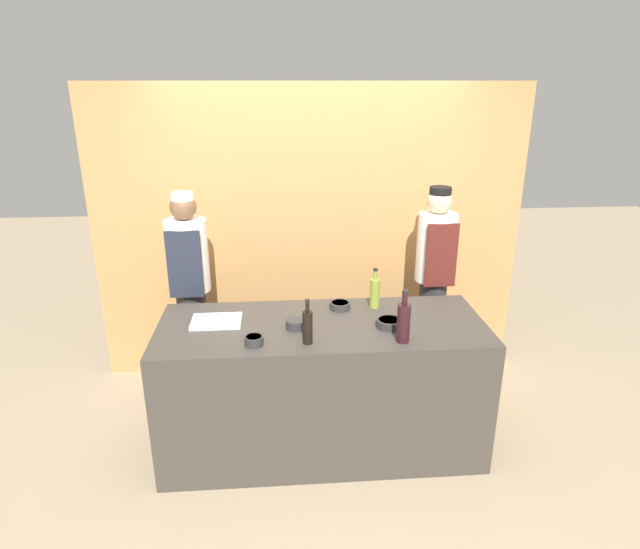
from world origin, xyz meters
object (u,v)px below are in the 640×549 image
chef_left (190,289)px  sauce_bowl_orange (296,323)px  sauce_bowl_brown (254,340)px  bottle_soy (308,326)px  bottle_wine (404,322)px  bottle_oil (375,292)px  cutting_board (216,321)px  chef_right (434,280)px  sauce_bowl_yellow (389,323)px  sauce_bowl_red (340,305)px

chef_left → sauce_bowl_orange: bearing=-45.8°
sauce_bowl_orange → sauce_bowl_brown: sauce_bowl_orange is taller
bottle_soy → bottle_wine: bearing=-2.4°
sauce_bowl_orange → bottle_wine: 0.68m
bottle_oil → bottle_wine: size_ratio=0.86×
sauce_bowl_brown → cutting_board: (-0.25, 0.33, -0.02)m
sauce_bowl_brown → chef_right: size_ratio=0.07×
chef_right → bottle_oil: bearing=-138.2°
cutting_board → bottle_oil: bearing=9.1°
sauce_bowl_orange → chef_right: 1.38m
bottle_wine → chef_right: chef_right is taller
sauce_bowl_orange → chef_left: size_ratio=0.08×
chef_right → sauce_bowl_yellow: bearing=-122.6°
cutting_board → bottle_oil: 1.08m
sauce_bowl_yellow → bottle_soy: 0.56m
chef_left → sauce_bowl_red: bearing=-25.4°
sauce_bowl_yellow → bottle_oil: (-0.04, 0.32, 0.08)m
sauce_bowl_yellow → bottle_soy: bottle_soy is taller
sauce_bowl_orange → cutting_board: bearing=166.5°
sauce_bowl_yellow → bottle_oil: bearing=96.4°
chef_left → chef_right: (1.90, 0.00, 0.01)m
sauce_bowl_brown → bottle_oil: bottle_oil is taller
sauce_bowl_orange → chef_right: size_ratio=0.08×
sauce_bowl_brown → cutting_board: bearing=127.9°
sauce_bowl_orange → bottle_soy: 0.23m
sauce_bowl_brown → cutting_board: size_ratio=0.35×
bottle_soy → chef_right: (1.06, 1.01, -0.12)m
bottle_wine → bottle_soy: (-0.57, 0.02, -0.02)m
sauce_bowl_orange → sauce_bowl_red: size_ratio=0.90×
bottle_soy → sauce_bowl_yellow: bearing=18.7°
cutting_board → sauce_bowl_yellow: bearing=-7.8°
bottle_oil → bottle_soy: size_ratio=1.01×
chef_right → sauce_bowl_brown: bearing=-143.9°
cutting_board → bottle_oil: (1.07, 0.17, 0.10)m
bottle_oil → chef_left: 1.43m
bottle_wine → chef_left: bearing=143.9°
sauce_bowl_yellow → bottle_wine: (0.04, -0.20, 0.10)m
sauce_bowl_red → bottle_wine: (0.32, -0.51, 0.10)m
chef_right → sauce_bowl_red: bearing=-147.2°
bottle_oil → chef_left: size_ratio=0.17×
sauce_bowl_orange → chef_right: bearing=35.5°
bottle_soy → chef_right: bearing=43.6°
cutting_board → chef_left: chef_left is taller
bottle_wine → chef_left: (-1.41, 1.03, -0.15)m
bottle_wine → bottle_oil: bearing=98.6°
cutting_board → chef_left: bearing=111.6°
bottle_wine → chef_right: bearing=64.7°
cutting_board → chef_left: 0.73m
sauce_bowl_yellow → sauce_bowl_red: bearing=131.8°
sauce_bowl_orange → sauce_bowl_yellow: sauce_bowl_orange is taller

